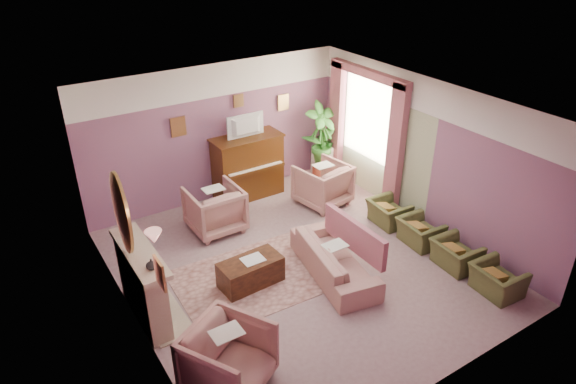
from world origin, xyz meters
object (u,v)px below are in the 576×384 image
olive_chair_b (456,251)px  floral_armchair_left (215,207)px  sofa (334,254)px  olive_chair_c (420,228)px  coffee_table (251,272)px  olive_chair_a (498,276)px  floral_armchair_right (323,182)px  olive_chair_d (389,209)px  floral_armchair_front (228,356)px  side_table (322,160)px  television (247,125)px  piano (248,167)px

olive_chair_b → floral_armchair_left: bearing=131.5°
sofa → olive_chair_c: sofa is taller
coffee_table → sofa: (1.28, -0.51, 0.17)m
olive_chair_c → olive_chair_a: bearing=-90.0°
floral_armchair_right → olive_chair_d: size_ratio=1.33×
coffee_table → floral_armchair_front: floral_armchair_front is taller
floral_armchair_front → side_table: floral_armchair_front is taller
side_table → floral_armchair_front: bearing=-136.9°
sofa → floral_armchair_right: 2.38m
television → piano: bearing=90.0°
sofa → floral_armchair_left: 2.53m
sofa → olive_chair_a: size_ratio=2.68×
piano → sofa: 3.17m
olive_chair_a → olive_chair_c: same height
television → side_table: size_ratio=1.14×
television → side_table: (1.89, 0.01, -1.25)m
floral_armchair_right → olive_chair_d: (0.59, -1.33, -0.17)m
sofa → olive_chair_d: sofa is taller
floral_armchair_front → side_table: (4.52, 4.23, -0.13)m
coffee_table → floral_armchair_front: bearing=-126.6°
floral_armchair_right → piano: bearing=134.2°
television → olive_chair_b: television is taller
floral_armchair_right → olive_chair_d: floral_armchair_right is taller
sofa → floral_armchair_right: size_ratio=2.02×
side_table → olive_chair_c: bearing=-93.5°
piano → floral_armchair_right: piano is taller
television → coffee_table: (-1.43, -2.60, -1.38)m
television → side_table: television is taller
floral_armchair_left → floral_armchair_front: bearing=-113.0°
floral_armchair_right → floral_armchair_front: size_ratio=1.00×
television → olive_chair_b: size_ratio=1.10×
floral_armchair_front → olive_chair_c: 4.44m
coffee_table → side_table: (3.32, 2.61, 0.12)m
floral_armchair_left → olive_chair_d: bearing=-29.2°
coffee_table → floral_armchair_left: floral_armchair_left is taller
olive_chair_c → olive_chair_d: size_ratio=1.00×
floral_armchair_left → floral_armchair_right: (2.28, -0.27, 0.00)m
olive_chair_a → olive_chair_d: same height
television → coffee_table: bearing=-118.8°
olive_chair_b → olive_chair_d: same height
coffee_table → sofa: bearing=-21.7°
television → olive_chair_d: 3.21m
piano → coffee_table: 3.04m
olive_chair_a → olive_chair_d: bearing=90.0°
floral_armchair_right → olive_chair_b: size_ratio=1.33×
coffee_table → olive_chair_a: bearing=-36.1°
floral_armchair_front → olive_chair_d: 4.69m
olive_chair_a → sofa: bearing=136.2°
olive_chair_a → olive_chair_c: 1.64m
television → sofa: bearing=-92.7°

